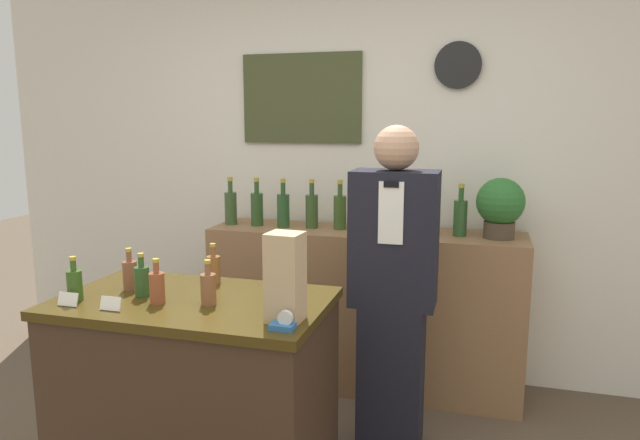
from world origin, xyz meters
name	(u,v)px	position (x,y,z in m)	size (l,w,h in m)	color
back_wall	(351,169)	(0.00, 2.00, 1.36)	(5.20, 0.09, 2.70)	silver
back_shelf	(363,309)	(0.15, 1.71, 0.50)	(1.93, 0.46, 1.00)	#8E6642
display_counter	(196,399)	(-0.33, 0.42, 0.46)	(1.15, 0.68, 0.92)	#382619
shopkeeper	(393,293)	(0.43, 1.05, 0.82)	(0.42, 0.26, 1.65)	black
potted_plant	(500,205)	(0.94, 1.71, 1.19)	(0.27, 0.27, 0.35)	#4C3D2D
paper_bag	(285,277)	(0.14, 0.28, 1.09)	(0.14, 0.13, 0.34)	tan
tape_dispenser	(284,324)	(0.16, 0.18, 0.95)	(0.09, 0.06, 0.07)	#2D66A8
price_card_left	(68,299)	(-0.77, 0.20, 0.95)	(0.09, 0.02, 0.06)	white
price_card_right	(111,303)	(-0.57, 0.20, 0.95)	(0.09, 0.02, 0.06)	white
counter_bottle_0	(75,284)	(-0.79, 0.26, 1.00)	(0.06, 0.06, 0.19)	#32561D
counter_bottle_1	(130,274)	(-0.66, 0.47, 1.00)	(0.06, 0.06, 0.19)	brown
counter_bottle_2	(142,280)	(-0.56, 0.40, 1.00)	(0.06, 0.06, 0.19)	#2B5023
counter_bottle_3	(157,287)	(-0.44, 0.33, 1.00)	(0.06, 0.06, 0.19)	brown
counter_bottle_4	(214,269)	(-0.35, 0.66, 1.00)	(0.06, 0.06, 0.19)	brown
counter_bottle_5	(208,288)	(-0.23, 0.37, 1.00)	(0.06, 0.06, 0.19)	brown
shelf_bottle_0	(231,207)	(-0.73, 1.70, 1.12)	(0.08, 0.08, 0.31)	#344E29
shelf_bottle_1	(257,208)	(-0.55, 1.70, 1.12)	(0.08, 0.08, 0.31)	#2A4B22
shelf_bottle_2	(283,209)	(-0.37, 1.69, 1.12)	(0.08, 0.08, 0.31)	#284E27
shelf_bottle_3	(312,210)	(-0.19, 1.72, 1.12)	(0.08, 0.08, 0.31)	#324B23
shelf_bottle_4	(340,211)	(-0.01, 1.72, 1.12)	(0.08, 0.08, 0.31)	#354E20
shelf_bottle_5	(369,212)	(0.18, 1.72, 1.12)	(0.08, 0.08, 0.31)	#275325
shelf_bottle_6	(399,213)	(0.36, 1.73, 1.12)	(0.08, 0.08, 0.31)	#334F24
shelf_bottle_7	(429,215)	(0.54, 1.70, 1.12)	(0.08, 0.08, 0.31)	#2A4F27
shelf_bottle_8	(460,216)	(0.72, 1.71, 1.12)	(0.08, 0.08, 0.31)	#2D5429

